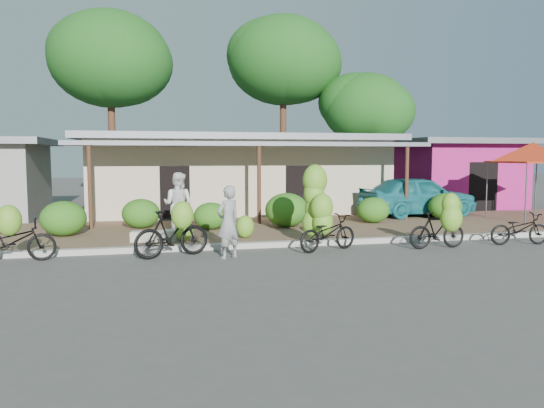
{
  "coord_description": "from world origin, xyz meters",
  "views": [
    {
      "loc": [
        -3.72,
        -11.92,
        2.51
      ],
      "look_at": [
        -0.53,
        1.82,
        1.2
      ],
      "focal_mm": 35.0,
      "sensor_mm": 36.0,
      "label": 1
    }
  ],
  "objects_px": {
    "bike_far_right": "(520,229)",
    "teal_van": "(417,196)",
    "tree_center_right": "(279,59)",
    "bike_center": "(321,216)",
    "sack_far": "(145,236)",
    "sack_near": "(174,235)",
    "bystander": "(178,204)",
    "tree_far_center": "(106,57)",
    "bike_left": "(173,232)",
    "tree_near_right": "(362,106)",
    "bike_right": "(441,225)",
    "vendor": "(228,222)",
    "red_canopy": "(533,152)",
    "bike_far_left": "(11,239)"
  },
  "relations": [
    {
      "from": "bike_far_right",
      "to": "sack_near",
      "type": "relative_size",
      "value": 2.07
    },
    {
      "from": "tree_center_right",
      "to": "bike_left",
      "type": "height_order",
      "value": "tree_center_right"
    },
    {
      "from": "tree_near_right",
      "to": "sack_far",
      "type": "distance_m",
      "value": 16.8
    },
    {
      "from": "sack_near",
      "to": "bystander",
      "type": "distance_m",
      "value": 1.09
    },
    {
      "from": "teal_van",
      "to": "tree_near_right",
      "type": "bearing_deg",
      "value": -10.97
    },
    {
      "from": "sack_far",
      "to": "vendor",
      "type": "relative_size",
      "value": 0.42
    },
    {
      "from": "tree_center_right",
      "to": "bike_center",
      "type": "relative_size",
      "value": 4.43
    },
    {
      "from": "bike_left",
      "to": "bike_right",
      "type": "xyz_separation_m",
      "value": [
        6.97,
        -0.5,
        0.01
      ]
    },
    {
      "from": "bystander",
      "to": "sack_near",
      "type": "bearing_deg",
      "value": 102.67
    },
    {
      "from": "tree_center_right",
      "to": "vendor",
      "type": "xyz_separation_m",
      "value": [
        -5.19,
        -15.89,
        -6.83
      ]
    },
    {
      "from": "tree_center_right",
      "to": "teal_van",
      "type": "height_order",
      "value": "tree_center_right"
    },
    {
      "from": "tree_far_center",
      "to": "bystander",
      "type": "bearing_deg",
      "value": -77.33
    },
    {
      "from": "bike_far_left",
      "to": "sack_far",
      "type": "height_order",
      "value": "bike_far_left"
    },
    {
      "from": "tree_center_right",
      "to": "red_canopy",
      "type": "height_order",
      "value": "tree_center_right"
    },
    {
      "from": "bystander",
      "to": "tree_far_center",
      "type": "bearing_deg",
      "value": -51.34
    },
    {
      "from": "tree_near_right",
      "to": "bike_right",
      "type": "relative_size",
      "value": 4.18
    },
    {
      "from": "bike_far_right",
      "to": "sack_far",
      "type": "height_order",
      "value": "bike_far_right"
    },
    {
      "from": "vendor",
      "to": "teal_van",
      "type": "distance_m",
      "value": 10.51
    },
    {
      "from": "bike_left",
      "to": "bike_center",
      "type": "bearing_deg",
      "value": -106.59
    },
    {
      "from": "bike_right",
      "to": "vendor",
      "type": "xyz_separation_m",
      "value": [
        -5.66,
        0.11,
        0.24
      ]
    },
    {
      "from": "bike_left",
      "to": "sack_near",
      "type": "bearing_deg",
      "value": -23.02
    },
    {
      "from": "tree_center_right",
      "to": "bystander",
      "type": "relative_size",
      "value": 5.31
    },
    {
      "from": "tree_near_right",
      "to": "red_canopy",
      "type": "xyz_separation_m",
      "value": [
        2.79,
        -9.59,
        -2.46
      ]
    },
    {
      "from": "tree_near_right",
      "to": "teal_van",
      "type": "relative_size",
      "value": 1.47
    },
    {
      "from": "bike_right",
      "to": "bystander",
      "type": "distance_m",
      "value": 7.42
    },
    {
      "from": "tree_near_right",
      "to": "bike_far_left",
      "type": "relative_size",
      "value": 3.39
    },
    {
      "from": "red_canopy",
      "to": "bystander",
      "type": "height_order",
      "value": "red_canopy"
    },
    {
      "from": "tree_far_center",
      "to": "bike_far_right",
      "type": "xyz_separation_m",
      "value": [
        12.04,
        -15.31,
        -6.89
      ]
    },
    {
      "from": "tree_center_right",
      "to": "sack_near",
      "type": "xyz_separation_m",
      "value": [
        -6.39,
        -13.58,
        -7.44
      ]
    },
    {
      "from": "bike_center",
      "to": "sack_far",
      "type": "distance_m",
      "value": 4.92
    },
    {
      "from": "tree_far_center",
      "to": "vendor",
      "type": "xyz_separation_m",
      "value": [
        3.81,
        -15.39,
        -6.45
      ]
    },
    {
      "from": "red_canopy",
      "to": "bike_center",
      "type": "height_order",
      "value": "red_canopy"
    },
    {
      "from": "teal_van",
      "to": "bike_center",
      "type": "bearing_deg",
      "value": 128.8
    },
    {
      "from": "tree_far_center",
      "to": "vendor",
      "type": "relative_size",
      "value": 5.41
    },
    {
      "from": "bike_far_right",
      "to": "vendor",
      "type": "bearing_deg",
      "value": 97.48
    },
    {
      "from": "sack_far",
      "to": "bike_right",
      "type": "bearing_deg",
      "value": -17.53
    },
    {
      "from": "tree_center_right",
      "to": "vendor",
      "type": "height_order",
      "value": "tree_center_right"
    },
    {
      "from": "tree_center_right",
      "to": "tree_near_right",
      "type": "xyz_separation_m",
      "value": [
        4.0,
        -2.0,
        -2.64
      ]
    },
    {
      "from": "tree_center_right",
      "to": "bike_left",
      "type": "distance_m",
      "value": 18.24
    },
    {
      "from": "tree_far_center",
      "to": "sack_near",
      "type": "bearing_deg",
      "value": -78.73
    },
    {
      "from": "tree_far_center",
      "to": "red_canopy",
      "type": "relative_size",
      "value": 2.75
    },
    {
      "from": "tree_far_center",
      "to": "sack_far",
      "type": "xyz_separation_m",
      "value": [
        1.82,
        -13.08,
        -7.08
      ]
    },
    {
      "from": "tree_far_center",
      "to": "tree_near_right",
      "type": "bearing_deg",
      "value": -6.58
    },
    {
      "from": "tree_near_right",
      "to": "bystander",
      "type": "distance_m",
      "value": 15.44
    },
    {
      "from": "tree_near_right",
      "to": "vendor",
      "type": "distance_m",
      "value": 17.17
    },
    {
      "from": "vendor",
      "to": "tree_near_right",
      "type": "bearing_deg",
      "value": -155.22
    },
    {
      "from": "bike_far_right",
      "to": "teal_van",
      "type": "bearing_deg",
      "value": 5.03
    },
    {
      "from": "sack_far",
      "to": "teal_van",
      "type": "bearing_deg",
      "value": 20.86
    },
    {
      "from": "vendor",
      "to": "bystander",
      "type": "relative_size",
      "value": 0.94
    },
    {
      "from": "bystander",
      "to": "teal_van",
      "type": "height_order",
      "value": "bystander"
    }
  ]
}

